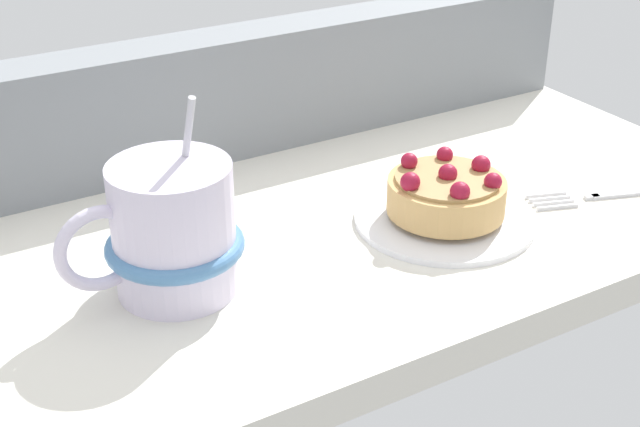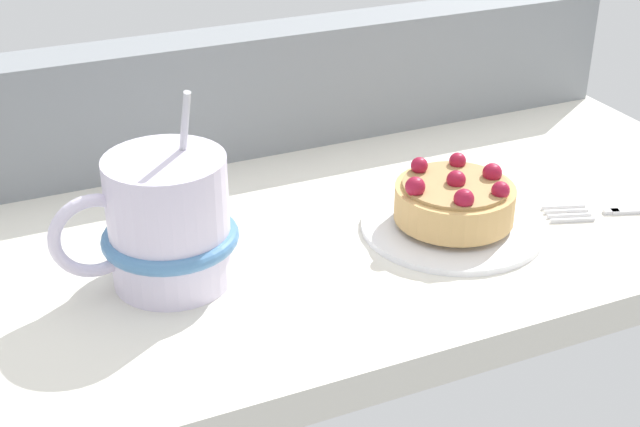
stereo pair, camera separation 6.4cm
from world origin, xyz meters
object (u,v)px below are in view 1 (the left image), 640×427
at_px(dessert_plate, 445,217).
at_px(coffee_mug, 171,232).
at_px(raspberry_tart, 447,193).
at_px(dessert_fork, 630,192).

bearing_deg(dessert_plate, coffee_mug, 175.50).
height_order(raspberry_tart, dessert_fork, raspberry_tart).
xyz_separation_m(dessert_plate, coffee_mug, (-0.22, 0.02, 0.04)).
bearing_deg(raspberry_tart, dessert_plate, 100.11).
xyz_separation_m(dessert_plate, raspberry_tart, (0.00, -0.00, 0.02)).
xyz_separation_m(dessert_plate, dessert_fork, (0.16, -0.04, -0.00)).
relative_size(dessert_plate, coffee_mug, 1.02).
distance_m(coffee_mug, dessert_fork, 0.38).
bearing_deg(dessert_plate, dessert_fork, -14.36).
height_order(dessert_plate, coffee_mug, coffee_mug).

